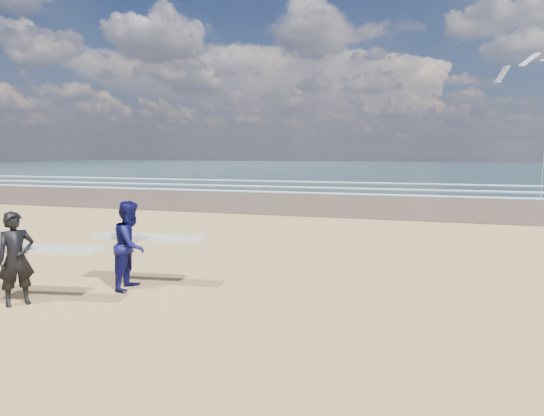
% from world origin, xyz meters
% --- Properties ---
extents(ocean, '(220.00, 100.00, 0.02)m').
position_xyz_m(ocean, '(20.00, 72.00, 0.01)').
color(ocean, '#1B353B').
rests_on(ocean, ground).
extents(surfer_near, '(2.26, 1.16, 1.62)m').
position_xyz_m(surfer_near, '(0.79, -0.46, 0.83)').
color(surfer_near, black).
rests_on(surfer_near, ground).
extents(surfer_far, '(2.25, 1.19, 1.70)m').
position_xyz_m(surfer_far, '(2.05, 0.99, 0.86)').
color(surfer_far, '#0C0B42').
rests_on(surfer_far, ground).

